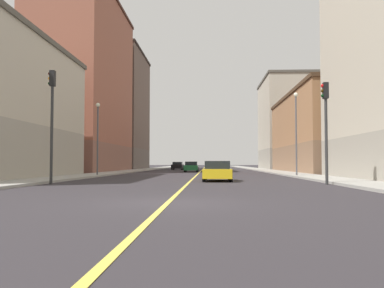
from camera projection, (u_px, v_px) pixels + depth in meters
ground_plane at (168, 203)px, 12.44m from camera, size 400.00×400.00×0.00m
sidewalk_left at (266, 170)px, 60.94m from camera, size 3.02×168.00×0.15m
sidewalk_right at (137, 170)px, 61.76m from camera, size 3.02×168.00×0.15m
lane_center_stripe at (201, 171)px, 61.34m from camera, size 0.16×154.00×0.01m
building_left_mid at (323, 133)px, 51.71m from camera, size 9.12×25.71×9.92m
building_left_far at (287, 124)px, 75.25m from camera, size 9.12×16.58×16.51m
building_right_midblock at (84, 85)px, 55.19m from camera, size 9.12×22.35×23.20m
building_right_distant at (119, 111)px, 76.39m from camera, size 9.12×18.18×21.70m
traffic_light_left_near at (326, 118)px, 22.73m from camera, size 0.40×0.32×5.67m
traffic_light_right_near at (52, 111)px, 23.41m from camera, size 0.40×0.32×6.50m
street_lamp_left_near at (296, 125)px, 35.30m from camera, size 0.36×0.36×7.12m
street_lamp_right_near at (98, 130)px, 36.65m from camera, size 0.36×0.36×6.42m
car_white at (225, 165)px, 79.24m from camera, size 1.90×4.54×1.43m
car_yellow at (217, 171)px, 27.23m from camera, size 1.98×4.49×1.33m
car_green at (191, 167)px, 54.99m from camera, size 1.86×4.37×1.37m
car_black at (178, 166)px, 70.72m from camera, size 1.95×4.60×1.35m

